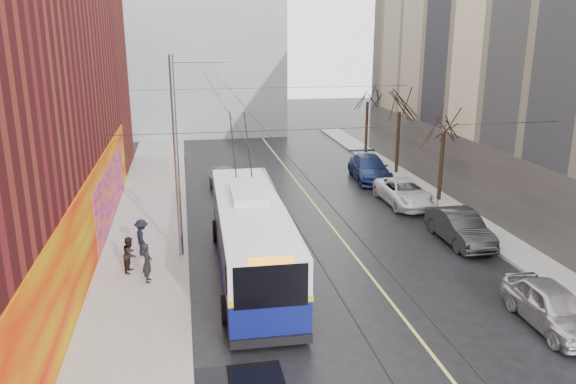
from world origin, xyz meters
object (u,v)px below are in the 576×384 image
tree_far (368,92)px  trolleybus (251,236)px  tree_mid (400,101)px  streetlight_pole (180,153)px  tree_near (445,120)px  parked_car_b (460,227)px  pedestrian_c (142,238)px  following_car (226,179)px  parked_car_c (405,192)px  parked_car_a (552,306)px  pedestrian_a (147,263)px  parked_car_d (369,168)px  pedestrian_b (130,254)px

tree_far → trolleybus: 25.66m
tree_mid → streetlight_pole: bearing=-139.3°
tree_far → tree_near: bearing=-90.0°
tree_near → parked_car_b: bearing=-107.1°
tree_near → tree_far: 14.00m
tree_far → pedestrian_c: (-17.01, -19.74, -4.15)m
trolleybus → pedestrian_c: (-4.65, 2.48, -0.67)m
tree_far → trolleybus: tree_far is taller
parked_car_b → following_car: 15.32m
tree_far → parked_car_c: bearing=-99.0°
tree_mid → tree_far: (0.00, 7.00, -0.11)m
parked_car_a → pedestrian_a: bearing=159.1°
streetlight_pole → pedestrian_a: (-1.49, -2.64, -3.88)m
tree_near → parked_car_a: bearing=-100.4°
streetlight_pole → parked_car_b: streetlight_pole is taller
parked_car_c → pedestrian_a: (-14.41, -8.56, 0.24)m
tree_mid → pedestrian_a: size_ratio=4.08×
parked_car_d → pedestrian_a: 20.28m
pedestrian_b → following_car: bearing=-7.8°
tree_far → pedestrian_b: bearing=-129.0°
tree_mid → tree_far: tree_mid is taller
tree_near → following_car: tree_near is taller
tree_far → parked_car_a: (-2.69, -28.61, -4.39)m
following_car → pedestrian_c: pedestrian_c is taller
parked_car_b → following_car: parked_car_b is taller
tree_far → parked_car_b: size_ratio=1.39×
tree_near → parked_car_d: bearing=112.6°
tree_near → trolleybus: 15.21m
trolleybus → parked_car_b: trolleybus is taller
tree_near → parked_car_a: (-2.69, -14.61, -4.22)m
tree_far → parked_car_d: bearing=-106.6°
tree_far → pedestrian_b: (-17.40, -21.48, -4.22)m
trolleybus → tree_far: bearing=62.1°
tree_far → pedestrian_a: bearing=-126.3°
streetlight_pole → parked_car_a: 15.68m
tree_mid → trolleybus: 19.93m
following_car → streetlight_pole: bearing=-110.1°
tree_near → following_car: (-12.39, 4.76, -4.20)m
parked_car_b → pedestrian_c: pedestrian_c is taller
tree_near → tree_far: (0.00, 14.00, 0.17)m
following_car → pedestrian_b: (-5.01, -12.24, 0.14)m
parked_car_a → pedestrian_b: pedestrian_b is taller
parked_car_b → parked_car_d: bearing=92.4°
streetlight_pole → pedestrian_a: streetlight_pole is taller
tree_mid → trolleybus: bearing=-129.1°
tree_far → parked_car_b: 21.06m
following_car → pedestrian_a: (-4.25, -13.40, 0.19)m
pedestrian_a → pedestrian_b: pedestrian_a is taller
tree_near → tree_mid: (0.00, 7.00, 0.28)m
pedestrian_b → pedestrian_c: bearing=1.9°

